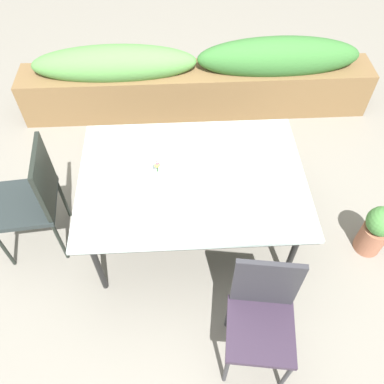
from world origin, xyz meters
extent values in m
plane|color=gray|center=(0.00, 0.00, 0.00)|extent=(12.00, 12.00, 0.00)
cube|color=#B2C6C1|center=(0.04, -0.01, 0.70)|extent=(1.60, 1.14, 0.03)
cube|color=black|center=(0.04, -0.01, 0.67)|extent=(1.56, 1.12, 0.02)
cylinder|color=black|center=(-0.64, -0.46, 0.34)|extent=(0.04, 0.04, 0.68)
cylinder|color=black|center=(0.73, -0.46, 0.34)|extent=(0.04, 0.04, 0.68)
cylinder|color=black|center=(-0.64, 0.45, 0.34)|extent=(0.04, 0.04, 0.68)
cylinder|color=black|center=(0.73, 0.45, 0.34)|extent=(0.04, 0.04, 0.68)
cube|color=#252D2D|center=(-1.19, -0.01, 0.48)|extent=(0.50, 0.50, 0.04)
cube|color=black|center=(-0.98, 0.01, 0.73)|extent=(0.07, 0.43, 0.48)
cylinder|color=black|center=(-1.38, -0.23, 0.24)|extent=(0.03, 0.03, 0.47)
cylinder|color=black|center=(-1.42, 0.18, 0.24)|extent=(0.03, 0.03, 0.47)
cylinder|color=black|center=(-0.97, -0.19, 0.24)|extent=(0.03, 0.03, 0.47)
cylinder|color=black|center=(-1.01, 0.22, 0.24)|extent=(0.03, 0.03, 0.47)
cube|color=#322537|center=(0.40, -1.02, 0.44)|extent=(0.46, 0.46, 0.04)
cube|color=#2D2D33|center=(0.43, -0.83, 0.69)|extent=(0.39, 0.09, 0.48)
cylinder|color=#2D2D33|center=(0.56, -1.23, 0.22)|extent=(0.03, 0.03, 0.43)
cylinder|color=#2D2D33|center=(0.19, -1.17, 0.22)|extent=(0.03, 0.03, 0.43)
cylinder|color=#2D2D33|center=(0.61, -0.86, 0.22)|extent=(0.03, 0.03, 0.43)
cylinder|color=#2D2D33|center=(0.25, -0.81, 0.22)|extent=(0.03, 0.03, 0.43)
cylinder|color=silver|center=(-0.19, -0.07, 0.78)|extent=(0.07, 0.07, 0.14)
cylinder|color=#2D662D|center=(-0.19, -0.07, 0.86)|extent=(0.01, 0.01, 0.11)
sphere|color=#EFCC4C|center=(-0.19, -0.07, 0.92)|extent=(0.04, 0.04, 0.04)
cylinder|color=#2D662D|center=(-0.19, -0.06, 0.89)|extent=(0.01, 0.01, 0.17)
sphere|color=pink|center=(-0.19, -0.06, 0.97)|extent=(0.04, 0.04, 0.04)
cylinder|color=#2D662D|center=(-0.19, -0.06, 0.86)|extent=(0.01, 0.01, 0.12)
sphere|color=white|center=(-0.19, -0.06, 0.92)|extent=(0.04, 0.04, 0.04)
cylinder|color=#2D662D|center=(-0.19, -0.07, 0.86)|extent=(0.01, 0.01, 0.12)
sphere|color=#DB4C56|center=(-0.19, -0.07, 0.93)|extent=(0.03, 0.03, 0.03)
cube|color=brown|center=(0.17, 1.58, 0.25)|extent=(3.56, 0.42, 0.49)
ellipsoid|color=#569347|center=(-0.63, 1.58, 0.59)|extent=(1.60, 0.38, 0.36)
ellipsoid|color=#387233|center=(0.98, 1.58, 0.61)|extent=(1.60, 0.38, 0.40)
cylinder|color=#9E6047|center=(1.46, -0.22, 0.13)|extent=(0.21, 0.21, 0.27)
sphere|color=#47843D|center=(1.46, -0.22, 0.36)|extent=(0.23, 0.23, 0.23)
camera|label=1|loc=(-0.05, -1.82, 2.82)|focal=37.05mm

